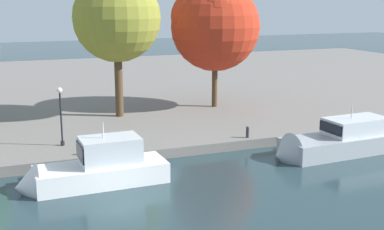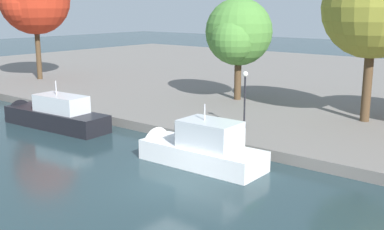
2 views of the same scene
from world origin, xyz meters
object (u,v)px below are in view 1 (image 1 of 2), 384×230
at_px(motor_yacht_2, 92,172).
at_px(tree_0, 213,24).
at_px(mooring_bollard_2, 90,148).
at_px(lamp_post, 61,112).
at_px(motor_yacht_3, 340,143).
at_px(tree_1, 116,17).
at_px(mooring_bollard_0, 248,132).

distance_m(motor_yacht_2, tree_0, 21.02).
xyz_separation_m(mooring_bollard_2, lamp_post, (-1.32, 2.86, 1.85)).
bearing_deg(motor_yacht_2, mooring_bollard_2, -100.07).
height_order(motor_yacht_3, lamp_post, lamp_post).
relative_size(motor_yacht_2, tree_1, 0.72).
height_order(motor_yacht_3, mooring_bollard_2, motor_yacht_3).
bearing_deg(tree_1, lamp_post, -126.73).
height_order(mooring_bollard_2, lamp_post, lamp_post).
bearing_deg(mooring_bollard_2, tree_0, 39.81).
distance_m(mooring_bollard_0, mooring_bollard_2, 11.08).
xyz_separation_m(mooring_bollard_0, tree_1, (-6.76, 10.25, 7.68)).
relative_size(mooring_bollard_2, lamp_post, 0.21).
xyz_separation_m(motor_yacht_3, mooring_bollard_0, (-5.05, 3.68, 0.40)).
bearing_deg(lamp_post, tree_0, 29.07).
bearing_deg(tree_1, motor_yacht_3, -49.69).
distance_m(mooring_bollard_0, lamp_post, 12.82).
bearing_deg(mooring_bollard_0, tree_1, 123.42).
height_order(mooring_bollard_0, mooring_bollard_2, mooring_bollard_2).
relative_size(motor_yacht_2, tree_0, 0.75).
bearing_deg(motor_yacht_2, tree_1, -110.39).
relative_size(lamp_post, tree_0, 0.35).
relative_size(motor_yacht_2, motor_yacht_3, 0.79).
bearing_deg(mooring_bollard_2, lamp_post, 114.79).
xyz_separation_m(mooring_bollard_2, tree_0, (12.96, 10.80, 7.00)).
xyz_separation_m(motor_yacht_2, mooring_bollard_2, (0.55, 3.53, 0.33)).
xyz_separation_m(mooring_bollard_2, tree_1, (4.32, 10.42, 7.68)).
bearing_deg(motor_yacht_2, mooring_bollard_0, -163.48).
bearing_deg(lamp_post, motor_yacht_3, -20.06).
distance_m(motor_yacht_3, tree_0, 16.42).
height_order(lamp_post, tree_1, tree_1).
xyz_separation_m(mooring_bollard_0, tree_0, (1.88, 10.63, 7.00)).
relative_size(motor_yacht_2, mooring_bollard_0, 10.13).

